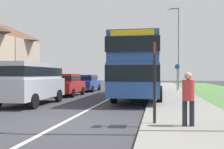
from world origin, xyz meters
name	(u,v)px	position (x,y,z in m)	size (l,w,h in m)	color
ground_plane	(62,123)	(0.00, 0.00, 0.00)	(120.00, 120.00, 0.00)	#38383D
lane_marking_centre	(107,100)	(0.00, 8.00, 0.00)	(0.14, 60.00, 0.01)	silver
pavement_near_side	(178,104)	(4.20, 6.00, 0.06)	(3.20, 68.00, 0.12)	gray
double_decker_bus	(140,66)	(1.96, 9.32, 2.14)	(2.80, 11.42, 3.70)	#284C93
parked_van_silver	(31,80)	(-3.51, 4.69, 1.31)	(2.11, 4.98, 2.21)	#B7B7BC
parked_car_red	(66,84)	(-3.57, 10.33, 0.90)	(2.00, 3.93, 1.64)	#B21E1E
parked_car_blue	(87,82)	(-3.50, 15.84, 0.87)	(1.98, 4.49, 1.56)	navy
pedestrian_at_stop	(188,96)	(3.96, -0.41, 0.98)	(0.34, 0.34, 1.67)	#23232D
bus_stop_sign	(155,77)	(3.00, -0.11, 1.54)	(0.09, 0.52, 2.60)	black
cycle_route_sign	(177,76)	(4.90, 16.03, 1.43)	(0.44, 0.08, 2.52)	slate
street_lamp_mid	(178,44)	(5.15, 18.91, 4.71)	(1.14, 0.20, 8.31)	slate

